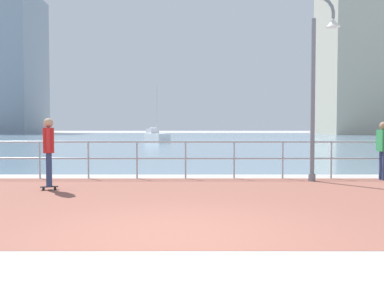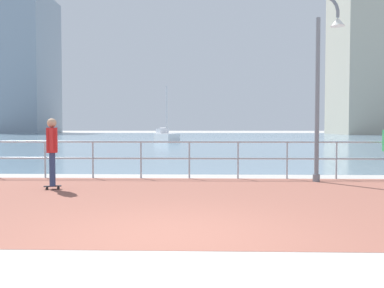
% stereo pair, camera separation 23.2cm
% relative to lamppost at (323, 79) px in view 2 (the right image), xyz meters
% --- Properties ---
extents(ground, '(220.00, 220.00, 0.00)m').
position_rel_lamppost_xyz_m(ground, '(-3.60, 34.33, -2.77)').
color(ground, '#ADAAA5').
extents(brick_paving, '(28.00, 7.02, 0.01)m').
position_rel_lamppost_xyz_m(brick_paving, '(-3.60, -2.80, -2.76)').
color(brick_paving, '#935647').
rests_on(brick_paving, ground).
extents(harbor_water, '(180.00, 88.00, 0.00)m').
position_rel_lamppost_xyz_m(harbor_water, '(-3.60, 45.71, -2.76)').
color(harbor_water, '#6B899E').
rests_on(harbor_water, ground).
extents(waterfront_railing, '(25.25, 0.06, 1.08)m').
position_rel_lamppost_xyz_m(waterfront_railing, '(-3.60, 0.71, -2.02)').
color(waterfront_railing, '#9EADB7').
rests_on(waterfront_railing, ground).
extents(lamppost, '(0.68, 0.64, 5.00)m').
position_rel_lamppost_xyz_m(lamppost, '(0.00, 0.00, 0.00)').
color(lamppost, slate).
rests_on(lamppost, ground).
extents(skateboarder, '(0.41, 0.55, 1.69)m').
position_rel_lamppost_xyz_m(skateboarder, '(-6.77, -1.50, -1.75)').
color(skateboarder, black).
rests_on(skateboarder, ground).
extents(sailboat_white, '(2.83, 4.03, 5.48)m').
position_rel_lamppost_xyz_m(sailboat_white, '(-6.90, 29.37, -2.24)').
color(sailboat_white, white).
rests_on(sailboat_white, ground).
extents(tower_beige, '(11.21, 16.71, 35.11)m').
position_rel_lamppost_xyz_m(tower_beige, '(-46.28, 89.65, 13.95)').
color(tower_beige, '#8493A3').
rests_on(tower_beige, ground).
extents(tower_slate, '(14.52, 15.17, 33.60)m').
position_rel_lamppost_xyz_m(tower_slate, '(30.32, 72.47, 13.20)').
color(tower_slate, '#B2AD99').
rests_on(tower_slate, ground).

